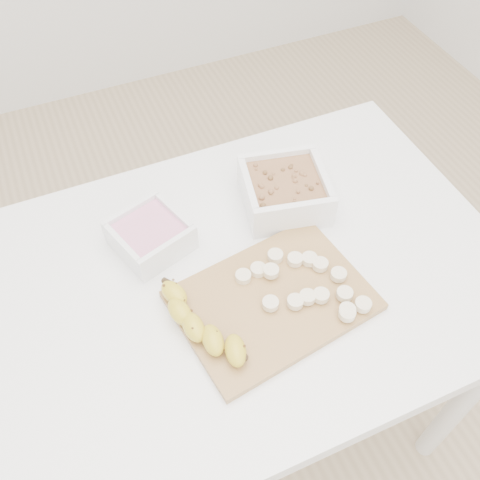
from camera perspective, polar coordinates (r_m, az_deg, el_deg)
name	(u,v)px	position (r m, az deg, el deg)	size (l,w,h in m)	color
ground	(244,416)	(1.68, 0.43, -18.23)	(3.50, 3.50, 0.00)	#C6AD89
table	(246,298)	(1.09, 0.63, -6.24)	(1.00, 0.70, 0.75)	white
bowl_yogurt	(150,235)	(1.04, -9.54, 0.55)	(0.16, 0.16, 0.06)	white
bowl_granola	(285,190)	(1.09, 4.79, 5.34)	(0.20, 0.20, 0.08)	white
cutting_board	(273,300)	(0.97, 3.49, -6.45)	(0.33, 0.24, 0.01)	#A98245
banana	(203,325)	(0.91, -4.02, -9.04)	(0.05, 0.20, 0.03)	gold
banana_slices	(306,284)	(0.97, 7.07, -4.67)	(0.20, 0.19, 0.02)	beige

